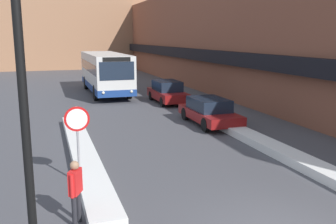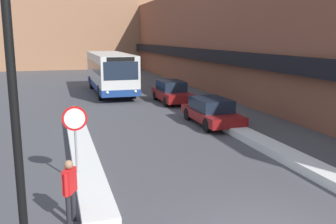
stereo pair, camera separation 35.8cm
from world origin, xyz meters
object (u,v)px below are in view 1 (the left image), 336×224
at_px(parked_car_middle, 167,92).
at_px(stop_sign, 77,128).
at_px(parked_car_front, 209,111).
at_px(pedestrian, 75,187).
at_px(city_bus, 105,72).
at_px(street_lamp, 40,80).

height_order(parked_car_middle, stop_sign, stop_sign).
xyz_separation_m(parked_car_front, pedestrian, (-7.46, -8.75, 0.27)).
distance_m(city_bus, pedestrian, 21.68).
height_order(city_bus, parked_car_front, city_bus).
height_order(city_bus, parked_car_middle, city_bus).
bearing_deg(parked_car_middle, street_lamp, -114.88).
relative_size(city_bus, parked_car_middle, 2.39).
bearing_deg(street_lamp, stop_sign, 78.00).
bearing_deg(pedestrian, stop_sign, 19.69).
height_order(city_bus, pedestrian, city_bus).
height_order(parked_car_front, parked_car_middle, parked_car_middle).
bearing_deg(parked_car_middle, parked_car_front, -90.00).
distance_m(city_bus, street_lamp, 23.54).
bearing_deg(city_bus, stop_sign, -101.37).
bearing_deg(stop_sign, city_bus, 78.63).
relative_size(parked_car_front, street_lamp, 0.74).
relative_size(stop_sign, pedestrian, 1.51).
xyz_separation_m(city_bus, parked_car_front, (3.41, -12.53, -1.05)).
height_order(parked_car_front, street_lamp, street_lamp).
relative_size(parked_car_middle, street_lamp, 0.74).
distance_m(parked_car_front, pedestrian, 11.50).
relative_size(parked_car_front, stop_sign, 1.82).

